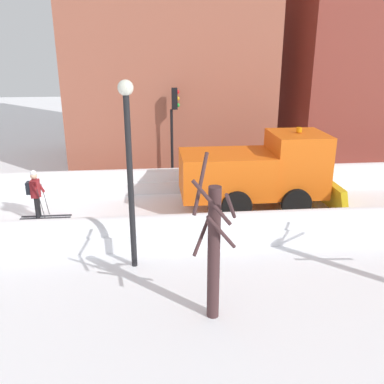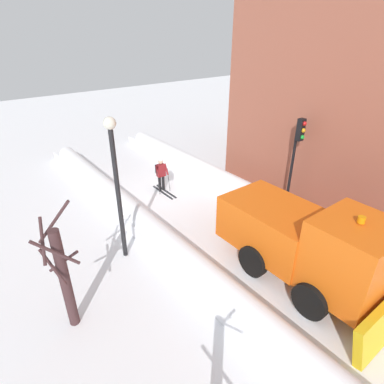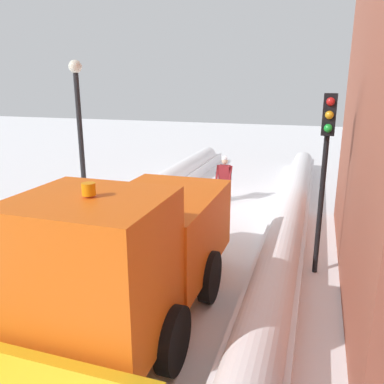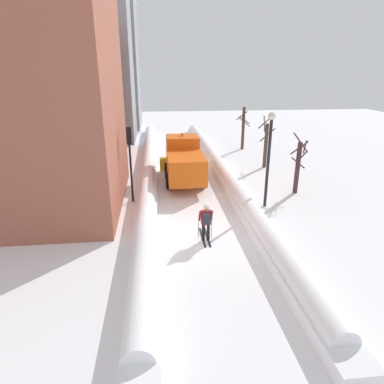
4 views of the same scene
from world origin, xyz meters
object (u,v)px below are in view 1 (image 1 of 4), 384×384
at_px(bare_tree_near, 214,249).
at_px(traffic_light_pole, 174,118).
at_px(street_lamp, 129,154).
at_px(plow_truck, 260,171).
at_px(skier, 35,192).

bearing_deg(bare_tree_near, traffic_light_pole, -178.42).
bearing_deg(street_lamp, plow_truck, 131.41).
bearing_deg(plow_truck, bare_tree_near, -22.71).
bearing_deg(street_lamp, traffic_light_pole, 167.78).
xyz_separation_m(skier, street_lamp, (3.88, 3.61, 2.27)).
distance_m(plow_truck, skier, 8.29).
relative_size(skier, street_lamp, 0.35).
bearing_deg(skier, bare_tree_near, 40.42).
distance_m(street_lamp, bare_tree_near, 3.52).
relative_size(plow_truck, bare_tree_near, 1.58).
bearing_deg(street_lamp, skier, -137.11).
height_order(skier, bare_tree_near, bare_tree_near).
bearing_deg(traffic_light_pole, skier, -56.07).
bearing_deg(bare_tree_near, street_lamp, -143.71).
distance_m(traffic_light_pole, bare_tree_near, 10.03).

